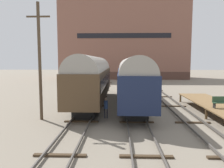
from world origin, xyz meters
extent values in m
plane|color=slate|center=(0.00, 0.00, 0.00)|extent=(200.00, 200.00, 0.00)
cube|color=#4C4742|center=(-4.91, 0.00, 0.18)|extent=(0.08, 60.00, 0.16)
cube|color=#4C4742|center=(-3.48, 0.00, 0.18)|extent=(0.08, 60.00, 0.16)
cube|color=#3D2D1E|center=(-4.19, -9.00, 0.05)|extent=(2.60, 0.24, 0.10)
cube|color=#3D2D1E|center=(-4.19, -3.00, 0.05)|extent=(2.60, 0.24, 0.10)
cube|color=#3D2D1E|center=(-4.19, 3.00, 0.05)|extent=(2.60, 0.24, 0.10)
cube|color=#3D2D1E|center=(-4.19, 9.00, 0.05)|extent=(2.60, 0.24, 0.10)
cube|color=#3D2D1E|center=(-4.19, 15.00, 0.05)|extent=(2.60, 0.24, 0.10)
cube|color=#3D2D1E|center=(-4.19, 21.00, 0.05)|extent=(2.60, 0.24, 0.10)
cube|color=#3D2D1E|center=(-4.19, 27.00, 0.05)|extent=(2.60, 0.24, 0.10)
cube|color=#4C4742|center=(-0.72, 0.00, 0.18)|extent=(0.08, 60.00, 0.16)
cube|color=#4C4742|center=(0.72, 0.00, 0.18)|extent=(0.08, 60.00, 0.16)
cube|color=#3D2D1E|center=(0.00, -9.00, 0.05)|extent=(2.60, 0.24, 0.10)
cube|color=#3D2D1E|center=(0.00, -3.00, 0.05)|extent=(2.60, 0.24, 0.10)
cube|color=#3D2D1E|center=(0.00, 3.00, 0.05)|extent=(2.60, 0.24, 0.10)
cube|color=#3D2D1E|center=(0.00, 9.00, 0.05)|extent=(2.60, 0.24, 0.10)
cube|color=#3D2D1E|center=(0.00, 15.00, 0.05)|extent=(2.60, 0.24, 0.10)
cube|color=#3D2D1E|center=(0.00, 21.00, 0.05)|extent=(2.60, 0.24, 0.10)
cube|color=#3D2D1E|center=(0.00, 27.00, 0.05)|extent=(2.60, 0.24, 0.10)
cube|color=#4C4742|center=(3.48, 0.00, 0.18)|extent=(0.08, 60.00, 0.16)
cube|color=#4C4742|center=(4.91, 0.00, 0.18)|extent=(0.08, 60.00, 0.16)
cube|color=#3D2D1E|center=(4.19, -3.00, 0.05)|extent=(2.60, 0.24, 0.10)
cube|color=#3D2D1E|center=(4.19, 3.00, 0.05)|extent=(2.60, 0.24, 0.10)
cube|color=#3D2D1E|center=(4.19, 9.00, 0.05)|extent=(2.60, 0.24, 0.10)
cube|color=#3D2D1E|center=(4.19, 15.00, 0.05)|extent=(2.60, 0.24, 0.10)
cube|color=#3D2D1E|center=(4.19, 21.00, 0.05)|extent=(2.60, 0.24, 0.10)
cube|color=#3D2D1E|center=(4.19, 27.00, 0.05)|extent=(2.60, 0.24, 0.10)
cube|color=black|center=(-4.19, 9.34, 0.50)|extent=(1.80, 2.40, 1.00)
cube|color=black|center=(-4.19, -1.20, 0.50)|extent=(1.80, 2.40, 1.00)
cube|color=#4C3823|center=(-4.19, 4.07, 2.36)|extent=(3.02, 16.23, 2.71)
cube|color=black|center=(-4.19, 4.07, 2.68)|extent=(3.06, 14.93, 0.98)
cylinder|color=gray|center=(-4.19, 4.07, 3.71)|extent=(2.87, 15.90, 2.87)
cube|color=black|center=(0.00, 9.76, 0.50)|extent=(1.80, 2.40, 1.00)
cube|color=black|center=(0.00, -1.84, 0.50)|extent=(1.80, 2.40, 1.00)
cube|color=#192342|center=(0.00, 3.96, 2.33)|extent=(2.90, 17.85, 2.65)
cube|color=black|center=(0.00, 3.96, 2.64)|extent=(2.94, 16.42, 0.95)
cylinder|color=gray|center=(0.00, 3.96, 3.65)|extent=(2.75, 17.49, 2.75)
cube|color=brown|center=(7.01, -1.76, 0.90)|extent=(3.00, 15.18, 0.10)
cylinder|color=brown|center=(5.66, 5.68, 0.43)|extent=(0.20, 0.20, 0.85)
cylinder|color=brown|center=(8.36, 5.68, 0.43)|extent=(0.20, 0.20, 0.85)
cylinder|color=brown|center=(5.66, -1.76, 0.43)|extent=(0.20, 0.20, 0.85)
cube|color=#2D4C33|center=(6.74, -2.03, 1.38)|extent=(1.40, 0.40, 0.06)
cube|color=#2D4C33|center=(6.74, -1.86, 1.64)|extent=(1.40, 0.06, 0.45)
cube|color=black|center=(6.14, -2.03, 1.15)|extent=(0.06, 0.40, 0.40)
cylinder|color=#282833|center=(-2.49, -1.79, 0.40)|extent=(0.12, 0.12, 0.80)
cylinder|color=#282833|center=(-2.29, -1.79, 0.40)|extent=(0.12, 0.12, 0.80)
cylinder|color=navy|center=(-2.39, -1.79, 1.13)|extent=(0.32, 0.32, 0.66)
sphere|color=tan|center=(-2.39, -1.79, 1.57)|extent=(0.22, 0.22, 0.22)
cylinder|color=#473828|center=(-7.50, -2.31, 4.55)|extent=(0.24, 0.24, 9.09)
cube|color=#473828|center=(-7.50, -2.31, 8.00)|extent=(1.80, 0.12, 0.12)
cube|color=#4F342A|center=(-0.26, 41.45, 0.99)|extent=(33.14, 11.52, 1.99)
cube|color=brown|center=(-0.26, 41.45, 10.93)|extent=(33.14, 11.52, 17.88)
cube|color=black|center=(-0.26, 35.63, 10.93)|extent=(23.20, 0.10, 1.20)
camera|label=1|loc=(-1.30, -19.13, 4.62)|focal=35.00mm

